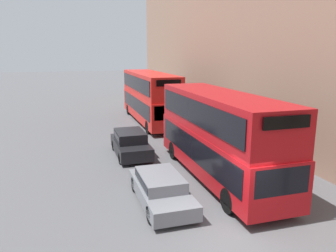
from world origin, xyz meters
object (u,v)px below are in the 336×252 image
at_px(bus_leading, 219,132).
at_px(pedestrian, 242,148).
at_px(car_hatchback, 131,143).
at_px(bus_second_in_queue, 150,95).
at_px(car_dark_sedan, 161,188).

xyz_separation_m(bus_leading, pedestrian, (2.38, 1.86, -1.51)).
bearing_deg(car_hatchback, bus_leading, -54.85).
xyz_separation_m(bus_second_in_queue, car_dark_sedan, (-3.40, -15.58, -1.73)).
relative_size(bus_second_in_queue, car_hatchback, 2.69).
xyz_separation_m(car_hatchback, pedestrian, (5.78, -2.97, 0.03)).
bearing_deg(bus_second_in_queue, pedestrian, -78.69).
xyz_separation_m(bus_second_in_queue, pedestrian, (2.38, -11.92, -1.57)).
relative_size(car_dark_sedan, car_hatchback, 1.06).
distance_m(car_dark_sedan, car_hatchback, 6.64).
height_order(bus_leading, car_hatchback, bus_leading).
height_order(bus_leading, pedestrian, bus_leading).
height_order(bus_second_in_queue, car_hatchback, bus_second_in_queue).
bearing_deg(bus_second_in_queue, bus_leading, -90.00).
height_order(bus_second_in_queue, car_dark_sedan, bus_second_in_queue).
relative_size(car_hatchback, pedestrian, 2.44).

